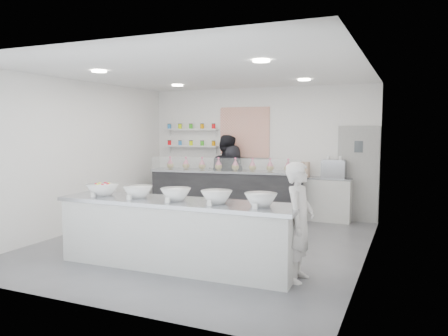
# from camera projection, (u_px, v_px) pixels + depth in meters

# --- Properties ---
(floor) EXTENTS (6.00, 6.00, 0.00)m
(floor) POSITION_uv_depth(u_px,v_px,m) (203.00, 243.00, 7.79)
(floor) COLOR #515156
(floor) RESTS_ON ground
(ceiling) EXTENTS (6.00, 6.00, 0.00)m
(ceiling) POSITION_uv_depth(u_px,v_px,m) (203.00, 73.00, 7.51)
(ceiling) COLOR white
(ceiling) RESTS_ON floor
(back_wall) EXTENTS (5.50, 0.00, 5.50)m
(back_wall) POSITION_uv_depth(u_px,v_px,m) (258.00, 151.00, 10.39)
(back_wall) COLOR white
(back_wall) RESTS_ON floor
(left_wall) EXTENTS (0.00, 6.00, 6.00)m
(left_wall) POSITION_uv_depth(u_px,v_px,m) (80.00, 156.00, 8.74)
(left_wall) COLOR white
(left_wall) RESTS_ON floor
(right_wall) EXTENTS (0.00, 6.00, 6.00)m
(right_wall) POSITION_uv_depth(u_px,v_px,m) (367.00, 165.00, 6.56)
(right_wall) COLOR white
(right_wall) RESTS_ON floor
(back_door) EXTENTS (0.88, 0.04, 2.10)m
(back_door) POSITION_uv_depth(u_px,v_px,m) (358.00, 174.00, 9.50)
(back_door) COLOR gray
(back_door) RESTS_ON floor
(pattern_panel) EXTENTS (1.25, 0.03, 1.20)m
(pattern_panel) POSITION_uv_depth(u_px,v_px,m) (244.00, 132.00, 10.47)
(pattern_panel) COLOR #D25332
(pattern_panel) RESTS_ON back_wall
(jar_shelf_lower) EXTENTS (1.45, 0.22, 0.04)m
(jar_shelf_lower) POSITION_uv_depth(u_px,v_px,m) (191.00, 146.00, 10.98)
(jar_shelf_lower) COLOR silver
(jar_shelf_lower) RESTS_ON back_wall
(jar_shelf_upper) EXTENTS (1.45, 0.22, 0.04)m
(jar_shelf_upper) POSITION_uv_depth(u_px,v_px,m) (191.00, 129.00, 10.95)
(jar_shelf_upper) COLOR silver
(jar_shelf_upper) RESTS_ON back_wall
(preserve_jars) EXTENTS (1.45, 0.10, 0.56)m
(preserve_jars) POSITION_uv_depth(u_px,v_px,m) (191.00, 135.00, 10.94)
(preserve_jars) COLOR red
(preserve_jars) RESTS_ON jar_shelf_lower
(downlight_0) EXTENTS (0.24, 0.24, 0.02)m
(downlight_0) POSITION_uv_depth(u_px,v_px,m) (99.00, 71.00, 7.16)
(downlight_0) COLOR white
(downlight_0) RESTS_ON ceiling
(downlight_1) EXTENTS (0.24, 0.24, 0.02)m
(downlight_1) POSITION_uv_depth(u_px,v_px,m) (261.00, 61.00, 6.05)
(downlight_1) COLOR white
(downlight_1) RESTS_ON ceiling
(downlight_2) EXTENTS (0.24, 0.24, 0.02)m
(downlight_2) POSITION_uv_depth(u_px,v_px,m) (177.00, 86.00, 9.53)
(downlight_2) COLOR white
(downlight_2) RESTS_ON ceiling
(downlight_3) EXTENTS (0.24, 0.24, 0.02)m
(downlight_3) POSITION_uv_depth(u_px,v_px,m) (304.00, 80.00, 8.42)
(downlight_3) COLOR white
(downlight_3) RESTS_ON ceiling
(prep_counter) EXTENTS (3.68, 0.92, 1.00)m
(prep_counter) POSITION_uv_depth(u_px,v_px,m) (176.00, 234.00, 6.43)
(prep_counter) COLOR silver
(prep_counter) RESTS_ON floor
(back_bar) EXTENTS (3.57, 1.10, 1.09)m
(back_bar) POSITION_uv_depth(u_px,v_px,m) (227.00, 194.00, 10.05)
(back_bar) COLOR black
(back_bar) RESTS_ON floor
(sneeze_guard) EXTENTS (3.44, 0.47, 0.30)m
(sneeze_guard) POSITION_uv_depth(u_px,v_px,m) (223.00, 165.00, 9.69)
(sneeze_guard) COLOR white
(sneeze_guard) RESTS_ON back_bar
(espresso_ledge) EXTENTS (1.30, 0.41, 0.96)m
(espresso_ledge) POSITION_uv_depth(u_px,v_px,m) (321.00, 199.00, 9.67)
(espresso_ledge) COLOR silver
(espresso_ledge) RESTS_ON floor
(espresso_machine) EXTENTS (0.50, 0.35, 0.39)m
(espresso_machine) POSITION_uv_depth(u_px,v_px,m) (334.00, 169.00, 9.51)
(espresso_machine) COLOR #93969E
(espresso_machine) RESTS_ON espresso_ledge
(cup_stacks) EXTENTS (0.24, 0.24, 0.33)m
(cup_stacks) POSITION_uv_depth(u_px,v_px,m) (305.00, 169.00, 9.76)
(cup_stacks) COLOR tan
(cup_stacks) RESTS_ON espresso_ledge
(prep_bowls) EXTENTS (3.06, 0.62, 0.18)m
(prep_bowls) POSITION_uv_depth(u_px,v_px,m) (176.00, 194.00, 6.38)
(prep_bowls) COLOR white
(prep_bowls) RESTS_ON prep_counter
(label_cards) EXTENTS (2.66, 0.04, 0.07)m
(label_cards) POSITION_uv_depth(u_px,v_px,m) (155.00, 204.00, 5.89)
(label_cards) COLOR white
(label_cards) RESTS_ON prep_counter
(cookie_bags) EXTENTS (2.96, 0.56, 0.29)m
(cookie_bags) POSITION_uv_depth(u_px,v_px,m) (227.00, 164.00, 9.98)
(cookie_bags) COLOR #C95B7C
(cookie_bags) RESTS_ON back_bar
(woman_prep) EXTENTS (0.41, 0.60, 1.60)m
(woman_prep) POSITION_uv_depth(u_px,v_px,m) (299.00, 222.00, 5.84)
(woman_prep) COLOR silver
(woman_prep) RESTS_ON floor
(staff_left) EXTENTS (0.92, 0.72, 1.89)m
(staff_left) POSITION_uv_depth(u_px,v_px,m) (226.00, 175.00, 10.34)
(staff_left) COLOR black
(staff_left) RESTS_ON floor
(staff_right) EXTENTS (0.89, 0.66, 1.67)m
(staff_right) POSITION_uv_depth(u_px,v_px,m) (231.00, 180.00, 10.30)
(staff_right) COLOR black
(staff_right) RESTS_ON floor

